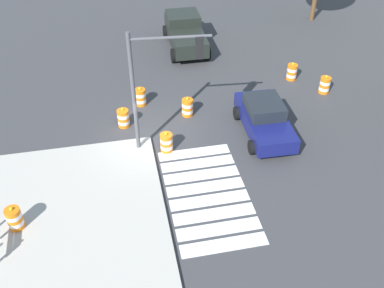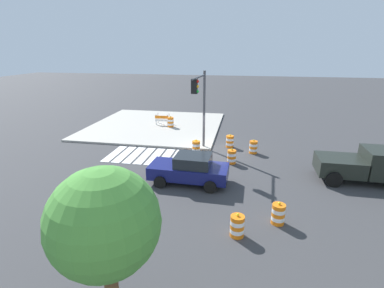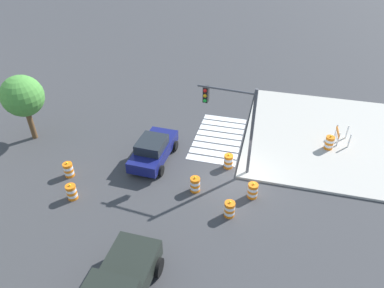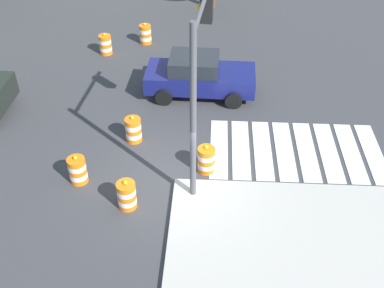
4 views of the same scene
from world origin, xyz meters
The scene contains 15 objects.
ground_plane centered at (0.00, 0.00, 0.00)m, with size 120.00×120.00×0.00m, color #38383A.
sidewalk_corner centered at (6.00, -6.00, 0.07)m, with size 12.00×12.00×0.15m, color #ADA89E.
crosswalk_stripes centered at (4.00, 1.80, 0.01)m, with size 5.85×3.20×0.02m.
sports_car centered at (0.52, 5.32, 0.81)m, with size 4.36×2.25×1.63m.
pickup_truck centered at (-9.26, 3.41, 0.97)m, with size 5.17×2.39×1.92m.
traffic_barrel_near_corner centered at (-1.32, -1.11, 0.45)m, with size 0.56×0.56×1.02m.
traffic_barrel_crosswalk_end centered at (-1.62, 2.09, 0.45)m, with size 0.56×0.56×1.02m.
traffic_barrel_median_near centered at (-2.23, 9.70, 0.45)m, with size 0.56×0.56×1.02m.
traffic_barrel_median_far centered at (0.96, 0.62, 0.45)m, with size 0.56×0.56×1.02m.
traffic_barrel_far_curb centered at (-3.03, -0.11, 0.45)m, with size 0.56×0.56×1.02m.
traffic_barrel_lane_center centered at (-3.92, 8.51, 0.45)m, with size 0.56×0.56×1.02m.
traffic_barrel_on_sidewalk centered at (4.39, -5.48, 0.60)m, with size 0.56×0.56×1.02m.
construction_barricade centered at (5.41, -6.18, 0.72)m, with size 1.30×0.81×1.00m.
traffic_light_pole centered at (0.69, 0.53, 3.91)m, with size 0.52×3.28×5.50m.
street_tree_streetside_near centered at (0.85, 14.25, 3.21)m, with size 2.71×2.71×4.59m.
Camera 2 is at (-2.24, 19.63, 7.15)m, focal length 26.97 mm.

